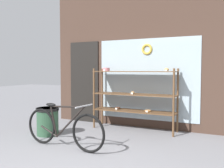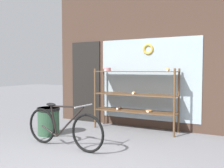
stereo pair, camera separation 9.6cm
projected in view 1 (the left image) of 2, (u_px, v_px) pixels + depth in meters
storefront_facade at (138, 51)px, 5.95m from camera, size 4.62×0.13×3.79m
display_case at (133, 93)px, 5.67m from camera, size 1.91×0.46×1.42m
bicycle at (63, 128)px, 4.38m from camera, size 1.71×0.46×0.79m
trash_bin at (48, 120)px, 5.25m from camera, size 0.47×0.47×0.58m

